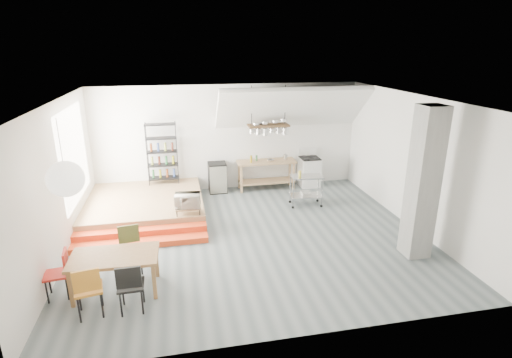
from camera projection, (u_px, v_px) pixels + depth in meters
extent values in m
plane|color=#525C5F|center=(251.00, 236.00, 9.40)|extent=(8.00, 8.00, 0.00)
cube|color=silver|center=(229.00, 138.00, 12.14)|extent=(8.00, 0.04, 3.20)
cube|color=silver|center=(58.00, 184.00, 8.13)|extent=(0.04, 7.00, 3.20)
cube|color=silver|center=(412.00, 162.00, 9.65)|extent=(0.04, 7.00, 3.20)
cube|color=white|center=(250.00, 99.00, 8.38)|extent=(8.00, 7.00, 0.02)
cube|color=white|center=(292.00, 108.00, 11.62)|extent=(4.40, 1.44, 1.32)
cube|color=white|center=(74.00, 155.00, 9.47)|extent=(0.02, 2.50, 2.20)
cube|color=#A07850|center=(145.00, 205.00, 10.72)|extent=(3.00, 3.00, 0.40)
cube|color=#EB451B|center=(141.00, 243.00, 8.95)|extent=(3.00, 0.35, 0.13)
cube|color=#EB451B|center=(142.00, 233.00, 9.26)|extent=(3.00, 0.35, 0.27)
cube|color=gray|center=(423.00, 184.00, 8.12)|extent=(0.50, 0.50, 3.20)
cube|color=#A07850|center=(266.00, 162.00, 12.25)|extent=(1.80, 0.60, 0.06)
cube|color=#A07850|center=(266.00, 181.00, 12.46)|extent=(1.70, 0.55, 0.04)
cube|color=#A07850|center=(290.00, 172.00, 12.76)|extent=(0.06, 0.06, 0.86)
cube|color=#A07850|center=(239.00, 175.00, 12.45)|extent=(0.06, 0.06, 0.86)
cube|color=#A07850|center=(294.00, 176.00, 12.35)|extent=(0.06, 0.06, 0.86)
cube|color=#A07850|center=(241.00, 180.00, 12.04)|extent=(0.06, 0.06, 0.86)
cube|color=white|center=(309.00, 172.00, 12.66)|extent=(0.60, 0.60, 0.90)
cube|color=black|center=(310.00, 158.00, 12.51)|extent=(0.58, 0.58, 0.03)
cube|color=white|center=(307.00, 152.00, 12.73)|extent=(0.60, 0.05, 0.25)
cylinder|color=black|center=(313.00, 156.00, 12.66)|extent=(0.18, 0.18, 0.02)
cylinder|color=black|center=(304.00, 156.00, 12.60)|extent=(0.18, 0.18, 0.02)
cylinder|color=black|center=(316.00, 158.00, 12.40)|extent=(0.18, 0.18, 0.02)
cylinder|color=black|center=(307.00, 159.00, 12.34)|extent=(0.18, 0.18, 0.02)
cube|color=#3B2917|center=(268.00, 125.00, 11.70)|extent=(1.20, 0.50, 0.05)
cylinder|color=black|center=(251.00, 106.00, 11.42)|extent=(0.02, 0.02, 1.15)
cylinder|color=black|center=(285.00, 105.00, 11.61)|extent=(0.02, 0.02, 1.15)
cylinder|color=silver|center=(252.00, 131.00, 11.60)|extent=(0.16, 0.16, 0.12)
cylinder|color=silver|center=(259.00, 131.00, 11.64)|extent=(0.20, 0.20, 0.16)
cylinder|color=silver|center=(265.00, 132.00, 11.69)|extent=(0.16, 0.16, 0.20)
cylinder|color=silver|center=(272.00, 130.00, 11.71)|extent=(0.20, 0.20, 0.12)
cylinder|color=silver|center=(278.00, 131.00, 11.76)|extent=(0.16, 0.16, 0.16)
cylinder|color=silver|center=(285.00, 131.00, 11.80)|extent=(0.20, 0.20, 0.20)
cylinder|color=black|center=(177.00, 151.00, 11.83)|extent=(0.02, 0.02, 1.80)
cylinder|color=black|center=(148.00, 152.00, 11.67)|extent=(0.02, 0.02, 1.80)
cylinder|color=black|center=(177.00, 154.00, 11.49)|extent=(0.02, 0.02, 1.80)
cylinder|color=black|center=(147.00, 156.00, 11.33)|extent=(0.02, 0.02, 1.80)
cube|color=black|center=(164.00, 178.00, 11.82)|extent=(0.88, 0.38, 0.02)
cube|color=black|center=(163.00, 165.00, 11.69)|extent=(0.88, 0.38, 0.02)
cube|color=black|center=(162.00, 152.00, 11.56)|extent=(0.88, 0.38, 0.02)
cube|color=black|center=(161.00, 138.00, 11.44)|extent=(0.88, 0.38, 0.02)
cube|color=black|center=(160.00, 124.00, 11.31)|extent=(0.88, 0.38, 0.03)
cylinder|color=#2C703B|center=(164.00, 173.00, 11.77)|extent=(0.07, 0.07, 0.24)
cylinder|color=#989319|center=(163.00, 160.00, 11.65)|extent=(0.07, 0.07, 0.24)
cylinder|color=brown|center=(162.00, 147.00, 11.52)|extent=(0.07, 0.07, 0.24)
cube|color=#A07850|center=(188.00, 207.00, 9.66)|extent=(0.60, 0.40, 0.03)
cylinder|color=black|center=(199.00, 207.00, 9.89)|extent=(0.02, 0.02, 0.13)
cylinder|color=black|center=(177.00, 209.00, 9.79)|extent=(0.02, 0.02, 0.13)
cylinder|color=black|center=(200.00, 212.00, 9.58)|extent=(0.02, 0.02, 0.13)
cylinder|color=black|center=(177.00, 214.00, 9.47)|extent=(0.02, 0.02, 0.13)
sphere|color=white|center=(66.00, 179.00, 6.53)|extent=(0.60, 0.60, 0.60)
cube|color=brown|center=(114.00, 257.00, 7.11)|extent=(1.55, 0.89, 0.06)
cube|color=brown|center=(157.00, 261.00, 7.68)|extent=(0.07, 0.07, 0.67)
cube|color=brown|center=(81.00, 268.00, 7.45)|extent=(0.07, 0.07, 0.67)
cube|color=brown|center=(154.00, 282.00, 7.00)|extent=(0.07, 0.07, 0.67)
cube|color=brown|center=(71.00, 290.00, 6.77)|extent=(0.07, 0.07, 0.67)
cube|color=#C47A21|center=(89.00, 289.00, 6.54)|extent=(0.50, 0.50, 0.04)
cube|color=#C47A21|center=(86.00, 281.00, 6.28)|extent=(0.41, 0.12, 0.38)
cylinder|color=black|center=(79.00, 310.00, 6.41)|extent=(0.03, 0.03, 0.48)
cylinder|color=black|center=(102.00, 305.00, 6.53)|extent=(0.03, 0.03, 0.48)
cylinder|color=black|center=(80.00, 298.00, 6.71)|extent=(0.03, 0.03, 0.48)
cylinder|color=black|center=(101.00, 294.00, 6.83)|extent=(0.03, 0.03, 0.48)
cube|color=black|center=(131.00, 285.00, 6.66)|extent=(0.43, 0.43, 0.04)
cube|color=black|center=(128.00, 278.00, 6.40)|extent=(0.40, 0.05, 0.37)
cylinder|color=black|center=(121.00, 305.00, 6.54)|extent=(0.03, 0.03, 0.46)
cylinder|color=black|center=(142.00, 302.00, 6.61)|extent=(0.03, 0.03, 0.46)
cylinder|color=black|center=(123.00, 293.00, 6.86)|extent=(0.03, 0.03, 0.46)
cylinder|color=black|center=(143.00, 291.00, 6.92)|extent=(0.03, 0.03, 0.46)
cube|color=brown|center=(131.00, 250.00, 7.79)|extent=(0.48, 0.48, 0.04)
cube|color=brown|center=(129.00, 234.00, 7.88)|extent=(0.40, 0.10, 0.37)
cylinder|color=black|center=(140.00, 256.00, 8.08)|extent=(0.03, 0.03, 0.46)
cylinder|color=black|center=(122.00, 259.00, 7.96)|extent=(0.03, 0.03, 0.46)
cylinder|color=black|center=(141.00, 264.00, 7.77)|extent=(0.03, 0.03, 0.46)
cylinder|color=black|center=(123.00, 267.00, 7.66)|extent=(0.03, 0.03, 0.46)
cube|color=red|center=(56.00, 274.00, 7.02)|extent=(0.45, 0.45, 0.04)
cube|color=red|center=(65.00, 260.00, 6.99)|extent=(0.09, 0.38, 0.35)
cylinder|color=black|center=(67.00, 289.00, 6.99)|extent=(0.03, 0.03, 0.44)
cylinder|color=black|center=(69.00, 279.00, 7.28)|extent=(0.03, 0.03, 0.44)
cylinder|color=black|center=(47.00, 292.00, 6.90)|extent=(0.03, 0.03, 0.44)
cylinder|color=black|center=(50.00, 282.00, 7.18)|extent=(0.03, 0.03, 0.44)
cube|color=silver|center=(307.00, 177.00, 10.98)|extent=(0.90, 0.56, 0.04)
cube|color=silver|center=(306.00, 195.00, 11.16)|extent=(0.90, 0.56, 0.03)
cylinder|color=silver|center=(318.00, 188.00, 11.35)|extent=(0.03, 0.03, 0.83)
sphere|color=black|center=(317.00, 200.00, 11.48)|extent=(0.08, 0.08, 0.08)
cylinder|color=silver|center=(290.00, 189.00, 11.27)|extent=(0.03, 0.03, 0.83)
sphere|color=black|center=(290.00, 202.00, 11.39)|extent=(0.08, 0.08, 0.08)
cylinder|color=silver|center=(322.00, 193.00, 10.95)|extent=(0.03, 0.03, 0.83)
sphere|color=black|center=(321.00, 206.00, 11.08)|extent=(0.08, 0.08, 0.08)
cylinder|color=silver|center=(293.00, 194.00, 10.87)|extent=(0.03, 0.03, 0.83)
sphere|color=black|center=(293.00, 207.00, 11.00)|extent=(0.08, 0.08, 0.08)
cube|color=black|center=(217.00, 177.00, 12.15)|extent=(0.54, 0.54, 0.91)
imported|color=beige|center=(188.00, 200.00, 9.60)|extent=(0.64, 0.47, 0.33)
imported|color=silver|center=(271.00, 160.00, 12.21)|extent=(0.26, 0.26, 0.05)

